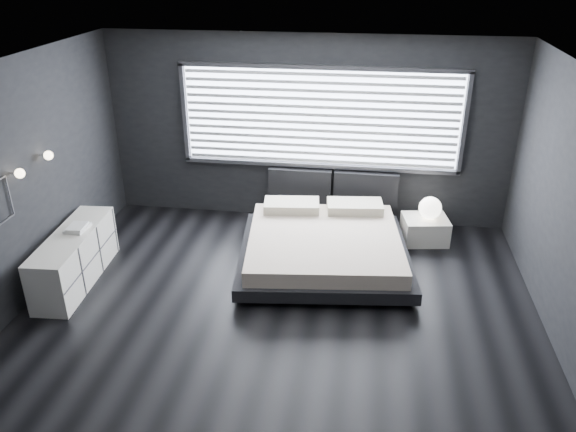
# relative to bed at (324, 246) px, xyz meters

# --- Properties ---
(room) EXTENTS (6.04, 6.00, 2.80)m
(room) POSITION_rel_bed_xyz_m (-0.42, -1.32, 1.13)
(room) COLOR black
(room) RESTS_ON ground
(window) EXTENTS (4.14, 0.09, 1.52)m
(window) POSITION_rel_bed_xyz_m (-0.22, 1.37, 1.34)
(window) COLOR white
(window) RESTS_ON ground
(headboard) EXTENTS (1.96, 0.16, 0.52)m
(headboard) POSITION_rel_bed_xyz_m (0.00, 1.32, 0.30)
(headboard) COLOR black
(headboard) RESTS_ON ground
(sconce_near) EXTENTS (0.18, 0.11, 0.11)m
(sconce_near) POSITION_rel_bed_xyz_m (-3.30, -1.27, 1.33)
(sconce_near) COLOR silver
(sconce_near) RESTS_ON ground
(sconce_far) EXTENTS (0.18, 0.11, 0.11)m
(sconce_far) POSITION_rel_bed_xyz_m (-3.30, -0.67, 1.33)
(sconce_far) COLOR silver
(sconce_far) RESTS_ON ground
(bed) EXTENTS (2.44, 2.35, 0.57)m
(bed) POSITION_rel_bed_xyz_m (0.00, 0.00, 0.00)
(bed) COLOR black
(bed) RESTS_ON ground
(nightstand) EXTENTS (0.70, 0.61, 0.36)m
(nightstand) POSITION_rel_bed_xyz_m (1.38, 0.85, -0.08)
(nightstand) COLOR white
(nightstand) RESTS_ON ground
(orb_lamp) EXTENTS (0.32, 0.32, 0.32)m
(orb_lamp) POSITION_rel_bed_xyz_m (1.42, 0.87, 0.26)
(orb_lamp) COLOR white
(orb_lamp) RESTS_ON nightstand
(dresser) EXTENTS (0.58, 1.69, 0.66)m
(dresser) POSITION_rel_bed_xyz_m (-3.06, -0.89, 0.07)
(dresser) COLOR white
(dresser) RESTS_ON ground
(book_stack) EXTENTS (0.24, 0.32, 0.06)m
(book_stack) POSITION_rel_bed_xyz_m (-3.04, -0.76, 0.43)
(book_stack) COLOR white
(book_stack) RESTS_ON dresser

